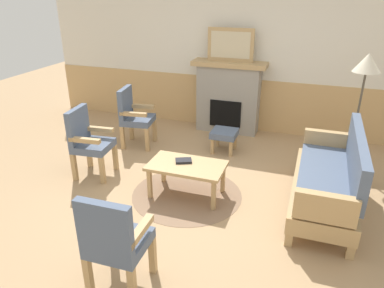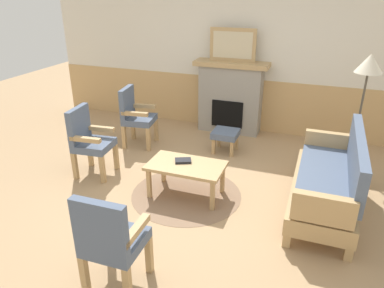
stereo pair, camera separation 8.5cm
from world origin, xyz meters
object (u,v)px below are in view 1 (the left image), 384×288
Objects in this scene: coffee_table at (187,168)px; armchair_near_fireplace at (88,139)px; book_on_table at (184,161)px; couch at (329,180)px; floor_lamp_by_couch at (366,71)px; armchair_by_window_left at (134,115)px; footstool at (224,135)px; armchair_front_left at (114,239)px; framed_picture at (230,45)px; fireplace at (228,96)px.

coffee_table is 0.98× the size of armchair_near_fireplace.
book_on_table is 0.21× the size of armchair_near_fireplace.
couch is 1.71m from coffee_table.
coffee_table is at bearing -143.02° from floor_lamp_by_couch.
armchair_by_window_left is at bearing 162.57° from couch.
floor_lamp_by_couch is (1.89, 0.06, 1.17)m from footstool.
floor_lamp_by_couch is at bearing 57.44° from armchair_front_left.
armchair_front_left is at bearing -89.64° from framed_picture.
fireplace reaches higher than armchair_by_window_left.
couch is 8.87× the size of book_on_table.
book_on_table is 0.21× the size of armchair_by_window_left.
armchair_front_left is at bearing -92.76° from footstool.
floor_lamp_by_couch reaches higher than book_on_table.
book_on_table is 0.12× the size of floor_lamp_by_couch.
book_on_table reaches higher than coffee_table.
floor_lamp_by_couch reaches higher than armchair_near_fireplace.
framed_picture reaches higher than armchair_near_fireplace.
framed_picture reaches higher than coffee_table.
armchair_front_left is at bearing -50.72° from armchair_near_fireplace.
couch is at bearing 8.60° from coffee_table.
framed_picture is 0.48× the size of floor_lamp_by_couch.
couch is 1.77m from book_on_table.
footstool is (-1.58, 1.20, -0.11)m from couch.
couch and armchair_by_window_left have the same top height.
fireplace is at bearing 90.05° from book_on_table.
couch reaches higher than footstool.
armchair_front_left reaches higher than coffee_table.
armchair_front_left is 0.58× the size of floor_lamp_by_couch.
framed_picture is 0.82× the size of armchair_by_window_left.
armchair_near_fireplace is at bearing -121.73° from fireplace.
armchair_by_window_left is 0.58× the size of floor_lamp_by_couch.
floor_lamp_by_couch reaches higher than couch.
armchair_near_fireplace is at bearing 176.98° from coffee_table.
footstool is 2.13m from armchair_near_fireplace.
couch is 1.84× the size of armchair_by_window_left.
book_on_table is at bearing -89.95° from fireplace.
book_on_table is 0.51× the size of footstool.
armchair_near_fireplace is (-1.42, 0.02, 0.08)m from book_on_table.
armchair_by_window_left is (-1.31, -1.16, -1.02)m from framed_picture.
floor_lamp_by_couch is at bearing 1.75° from footstool.
framed_picture reaches higher than book_on_table.
armchair_near_fireplace is 3.89m from floor_lamp_by_couch.
footstool is at bearing 40.75° from armchair_near_fireplace.
book_on_table is at bearing 90.76° from armchair_front_left.
couch is 1.84× the size of armchair_front_left.
coffee_table is at bearing -41.98° from book_on_table.
armchair_near_fireplace is 2.29m from armchair_front_left.
fireplace is 1.75m from armchair_by_window_left.
framed_picture is 4.19m from armchair_front_left.
footstool is 0.41× the size of armchair_front_left.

